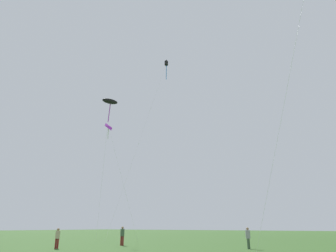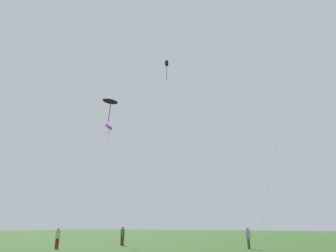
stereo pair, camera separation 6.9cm
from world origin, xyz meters
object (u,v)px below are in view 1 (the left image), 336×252
at_px(person_standing_0, 122,234).
at_px(person_standing_1, 248,236).
at_px(kite_flying_0, 110,102).
at_px(kite_flying_2, 166,65).
at_px(kite_flying_4, 109,128).
at_px(person_standing_2, 57,237).

xyz_separation_m(person_standing_0, person_standing_1, (12.48, 2.33, -0.04)).
relative_size(kite_flying_0, kite_flying_2, 0.60).
distance_m(kite_flying_0, kite_flying_2, 17.93).
distance_m(person_standing_0, kite_flying_4, 17.42).
height_order(person_standing_1, kite_flying_4, kite_flying_4).
bearing_deg(kite_flying_2, kite_flying_4, -103.21).
bearing_deg(kite_flying_4, person_standing_2, -59.94).
height_order(kite_flying_2, kite_flying_4, kite_flying_2).
relative_size(person_standing_1, kite_flying_2, 0.06).
xyz_separation_m(person_standing_1, person_standing_2, (-14.00, -9.00, -0.03)).
xyz_separation_m(kite_flying_2, kite_flying_4, (-2.54, -10.84, -14.72)).
height_order(person_standing_0, kite_flying_4, kite_flying_4).
height_order(person_standing_2, kite_flying_4, kite_flying_4).
bearing_deg(kite_flying_2, person_standing_0, -69.99).
xyz_separation_m(person_standing_2, kite_flying_2, (-4.31, 22.68, 29.16)).
distance_m(person_standing_2, kite_flying_4, 19.90).
bearing_deg(person_standing_2, kite_flying_0, -103.27).
relative_size(person_standing_0, kite_flying_0, 0.10).
bearing_deg(kite_flying_0, person_standing_2, -64.89).
bearing_deg(person_standing_2, person_standing_1, 174.35).
bearing_deg(person_standing_1, kite_flying_4, 89.15).
relative_size(person_standing_2, kite_flying_0, 0.09).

